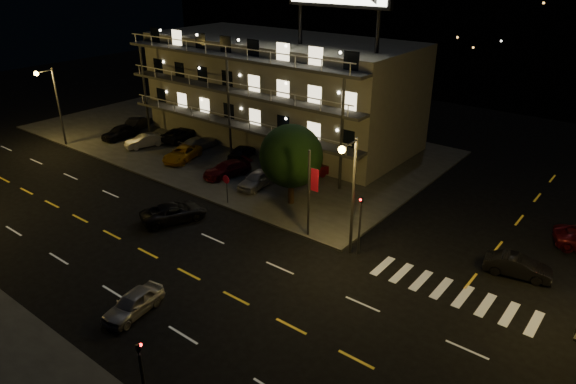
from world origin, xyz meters
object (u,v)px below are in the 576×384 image
Objects in this scene: lot_car_2 at (182,154)px; side_car_0 at (518,266)px; lot_car_4 at (257,179)px; lot_car_7 at (198,143)px; road_car_west at (174,212)px; road_car_east at (133,303)px; tree at (291,158)px.

lot_car_2 is 30.93m from side_car_0.
lot_car_4 is 0.96× the size of lot_car_7.
lot_car_4 reaches higher than road_car_west.
lot_car_7 reaches higher than road_car_east.
side_car_0 is (30.92, -0.34, -0.13)m from lot_car_2.
lot_car_7 is at bearing 94.42° from lot_car_2.
side_car_0 is (32.05, -3.50, -0.11)m from lot_car_7.
lot_car_7 is 32.24m from side_car_0.
lot_car_2 is 23.06m from road_car_east.
road_car_east is at bearing -84.36° from tree.
lot_car_2 is at bearing 172.99° from lot_car_4.
lot_car_4 is (-4.13, 0.68, -3.10)m from tree.
tree reaches higher than side_car_0.
tree is 1.31× the size of road_car_west.
side_car_0 is at bearing 173.45° from lot_car_7.
tree is 14.28m from lot_car_2.
road_car_east is at bearing -62.99° from lot_car_2.
tree is 17.36m from side_car_0.
lot_car_4 is (9.76, -0.33, 0.06)m from lot_car_2.
lot_car_7 is at bearing 72.71° from side_car_0.
side_car_0 is at bearing 2.27° from tree.
lot_car_7 is 0.87× the size of road_car_west.
lot_car_4 reaches higher than lot_car_2.
lot_car_2 is at bearing 78.32° from side_car_0.
lot_car_4 is at bearing 161.89° from lot_car_7.
road_car_west is at bearing -102.09° from lot_car_4.
road_car_east is at bearing 126.27° from side_car_0.
road_car_west is (9.88, -11.63, -0.09)m from lot_car_7.
lot_car_7 reaches higher than road_car_west.
tree is at bearing -19.34° from lot_car_2.
tree is 9.62m from road_car_west.
road_car_west reaches higher than road_car_east.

